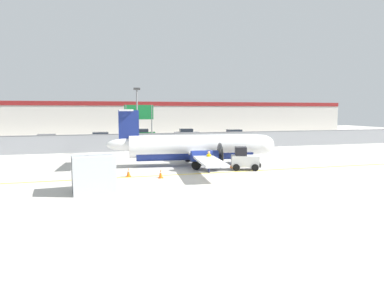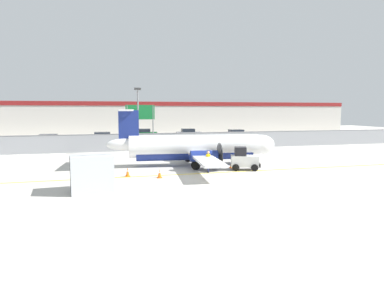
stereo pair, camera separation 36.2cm
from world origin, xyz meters
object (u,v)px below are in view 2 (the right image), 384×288
Objects in this scene: traffic_cone_far_left at (208,158)px; ground_crew_worker at (208,160)px; commuter_airplane at (198,147)px; parked_car_0 at (50,140)px; cargo_container at (92,173)px; parked_car_3 at (189,133)px; traffic_cone_near_right at (232,164)px; highway_sign at (140,116)px; apron_light_pole at (138,115)px; traffic_cone_far_right at (160,174)px; parked_car_4 at (235,134)px; traffic_cone_near_left at (128,172)px; baggage_tug at (244,159)px; parked_car_2 at (144,133)px; parked_car_1 at (103,138)px.

ground_crew_worker is at bearing -107.61° from traffic_cone_far_left.
ground_crew_worker is (-0.19, -3.60, -0.65)m from commuter_airplane.
commuter_airplane reaches higher than parked_car_0.
cargo_container reaches higher than parked_car_3.
traffic_cone_near_right is 17.68m from highway_sign.
apron_light_pole is (4.52, 16.76, 3.20)m from cargo_container.
traffic_cone_near_right is 7.13m from traffic_cone_far_right.
traffic_cone_far_left is 24.17m from parked_car_4.
traffic_cone_far_left is (-0.77, 4.09, 0.00)m from traffic_cone_near_right.
highway_sign is (-5.07, 12.15, 3.83)m from traffic_cone_far_left.
commuter_airplane reaches higher than traffic_cone_near_right.
parked_car_3 is (12.62, 31.48, 0.58)m from traffic_cone_near_left.
parked_car_4 is (6.77, -4.49, 0.00)m from parked_car_3.
baggage_tug is at bearing 66.83° from parked_car_4.
commuter_airplane is 2.21× the size of apron_light_pole.
baggage_tug reaches higher than parked_car_0.
parked_car_4 is (10.62, 25.41, 0.58)m from traffic_cone_near_right.
parked_car_4 is at bearing -17.05° from parked_car_2.
cargo_container is 0.61× the size of parked_car_0.
traffic_cone_near_right is at bearing 64.79° from parked_car_4.
apron_light_pole is 5.30m from highway_sign.
apron_light_pole is (-6.66, 11.01, 3.99)m from traffic_cone_near_right.
highway_sign is (-3.27, 17.82, 3.19)m from ground_crew_worker.
parked_car_3 is at bearing 83.25° from commuter_airplane.
highway_sign is (0.74, 18.97, 3.83)m from traffic_cone_far_right.
parked_car_2 is (5.23, 32.97, 0.58)m from traffic_cone_near_left.
traffic_cone_far_right is at bearing -157.54° from traffic_cone_near_right.
ground_crew_worker is 0.40× the size of parked_car_4.
traffic_cone_near_left is at bearing -107.07° from parked_car_3.
ground_crew_worker is 3.08m from traffic_cone_near_right.
commuter_airplane is 25.12× the size of traffic_cone_near_left.
baggage_tug reaches higher than traffic_cone_far_right.
traffic_cone_near_left is 1.00× the size of traffic_cone_near_right.
cargo_container is at bearing 52.49° from parked_car_4.
baggage_tug is 1.43m from traffic_cone_near_right.
parked_car_1 is at bearing 105.56° from apron_light_pole.
traffic_cone_far_left is (7.99, 5.67, 0.00)m from traffic_cone_near_left.
parked_car_0 is (-17.24, 21.67, 0.58)m from traffic_cone_near_right.
traffic_cone_far_right is 32.98m from parked_car_4.
cargo_container reaches higher than traffic_cone_far_left.
baggage_tug is at bearing -76.86° from parked_car_2.
parked_car_3 is at bearing 54.62° from highway_sign.
parked_car_3 reaches higher than traffic_cone_near_left.
traffic_cone_near_right is (2.57, 1.58, -0.64)m from ground_crew_worker.
parked_car_1 is at bearing 113.09° from traffic_cone_near_right.
highway_sign is (-2.31, -15.15, 3.24)m from parked_car_2.
parked_car_1 reaches higher than traffic_cone_far_left.
parked_car_2 is (-0.97, 32.97, -0.06)m from ground_crew_worker.
highway_sign is (-3.46, 14.22, 2.54)m from commuter_airplane.
traffic_cone_far_right is at bearing -149.39° from baggage_tug.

